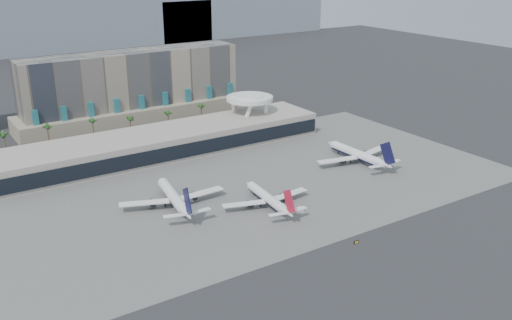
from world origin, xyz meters
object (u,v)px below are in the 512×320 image
airliner_right (358,154)px  service_vehicle_a (191,198)px  airliner_left (174,197)px  service_vehicle_b (299,210)px  airliner_centre (268,198)px  taxiway_sign (356,242)px

airliner_right → service_vehicle_a: (-89.38, 2.92, -2.79)m
airliner_left → service_vehicle_b: airliner_left is taller
airliner_left → service_vehicle_a: size_ratio=8.91×
airliner_left → airliner_right: size_ratio=0.97×
airliner_left → service_vehicle_a: 8.27m
airliner_centre → service_vehicle_a: airliner_centre is taller
airliner_centre → service_vehicle_b: bearing=-53.2°
airliner_left → service_vehicle_b: (38.79, -32.33, -3.04)m
airliner_centre → airliner_right: size_ratio=0.86×
airliner_left → service_vehicle_b: 50.59m
airliner_centre → taxiway_sign: (8.59, -43.04, -2.96)m
airliner_centre → taxiway_sign: size_ratio=17.70×
taxiway_sign → service_vehicle_a: bearing=114.8°
airliner_centre → airliner_right: (65.38, 18.36, 0.57)m
service_vehicle_a → airliner_centre: bearing=-47.7°
airliner_left → airliner_centre: size_ratio=1.13×
airliner_centre → service_vehicle_a: (-24.00, 21.28, -2.22)m
airliner_right → service_vehicle_b: (-58.39, -29.90, -3.13)m
airliner_left → airliner_centre: 38.00m
service_vehicle_b → taxiway_sign: size_ratio=1.57×
service_vehicle_a → service_vehicle_b: bearing=-52.8°
airliner_centre → service_vehicle_a: 32.15m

